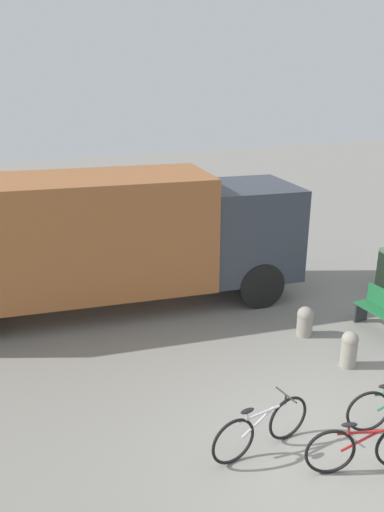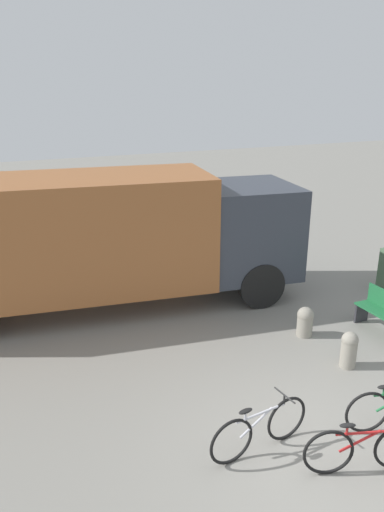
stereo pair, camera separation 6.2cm
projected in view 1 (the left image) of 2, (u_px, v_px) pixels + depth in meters
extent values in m
plane|color=gray|center=(320.00, 453.00, 7.10)|extent=(60.00, 60.00, 0.00)
cube|color=#99592D|center=(52.00, 236.00, 10.81)|extent=(7.16, 3.17, 2.53)
cube|color=#333842|center=(246.00, 229.00, 12.04)|extent=(2.40, 2.46, 2.15)
cylinder|color=black|center=(231.00, 257.00, 13.29)|extent=(1.11, 0.42, 1.08)
cylinder|color=black|center=(261.00, 285.00, 11.50)|extent=(1.11, 0.42, 1.08)
cube|color=#2D2D33|center=(361.00, 312.00, 10.90)|extent=(0.34, 0.05, 0.44)
torus|color=black|center=(233.00, 442.00, 6.80)|extent=(0.70, 0.13, 0.70)
torus|color=black|center=(288.00, 418.00, 7.27)|extent=(0.70, 0.13, 0.70)
cylinder|color=silver|center=(262.00, 413.00, 6.94)|extent=(0.83, 0.14, 0.04)
cylinder|color=silver|center=(258.00, 422.00, 6.95)|extent=(0.55, 0.11, 0.33)
cylinder|color=silver|center=(247.00, 416.00, 6.79)|extent=(0.03, 0.03, 0.12)
ellipsoid|color=black|center=(247.00, 411.00, 6.77)|extent=(0.23, 0.12, 0.05)
cylinder|color=black|center=(286.00, 399.00, 7.12)|extent=(0.03, 0.03, 0.15)
cylinder|color=black|center=(286.00, 395.00, 7.09)|extent=(0.08, 0.44, 0.02)
torus|color=black|center=(330.00, 452.00, 6.61)|extent=(0.68, 0.25, 0.70)
cylinder|color=red|center=(368.00, 432.00, 6.57)|extent=(0.80, 0.28, 0.04)
cylinder|color=red|center=(361.00, 440.00, 6.60)|extent=(0.54, 0.20, 0.33)
cylinder|color=red|center=(349.00, 430.00, 6.52)|extent=(0.03, 0.03, 0.12)
ellipsoid|color=black|center=(349.00, 425.00, 6.50)|extent=(0.24, 0.15, 0.05)
torus|color=black|center=(368.00, 412.00, 7.42)|extent=(0.69, 0.21, 0.70)
cylinder|color=gray|center=(349.00, 353.00, 9.16)|extent=(0.29, 0.29, 0.55)
sphere|color=gray|center=(350.00, 339.00, 9.07)|extent=(0.31, 0.31, 0.31)
cylinder|color=gray|center=(305.00, 325.00, 10.30)|extent=(0.32, 0.32, 0.46)
sphere|color=gray|center=(305.00, 315.00, 10.22)|extent=(0.34, 0.34, 0.34)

